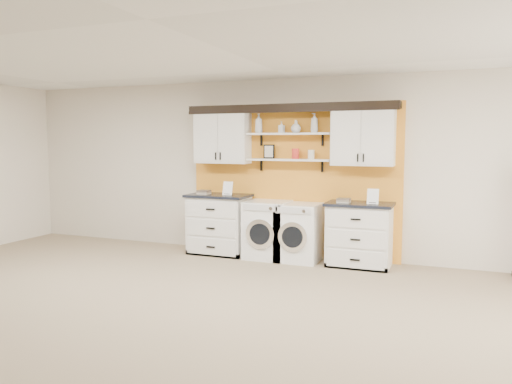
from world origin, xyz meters
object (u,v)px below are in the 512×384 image
at_px(base_cabinet_left, 219,224).
at_px(base_cabinet_right, 359,234).
at_px(washer, 268,229).
at_px(dryer, 299,232).

relative_size(base_cabinet_left, base_cabinet_right, 1.04).
height_order(base_cabinet_left, washer, base_cabinet_left).
bearing_deg(base_cabinet_right, washer, -179.86).
distance_m(base_cabinet_left, washer, 0.84).
bearing_deg(base_cabinet_left, dryer, -0.14).
bearing_deg(washer, dryer, 0.00).
bearing_deg(washer, base_cabinet_right, 0.14).
bearing_deg(washer, base_cabinet_left, 179.77).
relative_size(base_cabinet_right, dryer, 1.08).
bearing_deg(base_cabinet_right, base_cabinet_left, -180.00).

